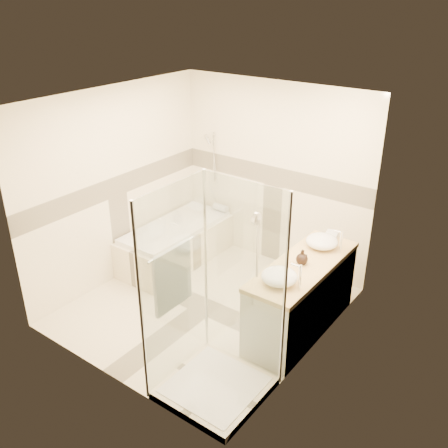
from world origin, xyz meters
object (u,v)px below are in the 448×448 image
Objects in this scene: vanity at (301,297)px; amenity_bottle_a at (303,257)px; bathtub at (176,241)px; shower_enclosure at (210,340)px; vessel_sink_near at (322,241)px; vessel_sink_far at (279,276)px; amenity_bottle_b at (302,257)px.

vanity is 0.50m from amenity_bottle_a.
bathtub is 0.83× the size of shower_enclosure.
bathtub is 4.67× the size of vessel_sink_near.
amenity_bottle_a is (0.00, 0.49, -0.00)m from vessel_sink_far.
amenity_bottle_b is (0.00, -0.02, 0.01)m from amenity_bottle_a.
vessel_sink_near is at bearing 90.00° from amenity_bottle_a.
vessel_sink_far is (0.00, -0.94, 0.00)m from vessel_sink_near.
amenity_bottle_a reaches higher than bathtub.
bathtub is 1.05× the size of vanity.
vessel_sink_near is (2.13, 0.11, 0.62)m from bathtub.
shower_enclosure is 13.96× the size of amenity_bottle_a.
amenity_bottle_b is (0.00, 0.47, 0.01)m from vessel_sink_far.
bathtub is 10.23× the size of amenity_bottle_b.
shower_enclosure is at bearing -102.25° from amenity_bottle_b.
shower_enclosure is at bearing -98.97° from vessel_sink_near.
vessel_sink_far is (-0.02, -0.49, 0.50)m from vanity.
vanity is 0.79× the size of shower_enclosure.
vessel_sink_far is at bearing 70.83° from shower_enclosure.
shower_enclosure reaches higher than vessel_sink_near.
vessel_sink_near is 0.94m from vessel_sink_far.
shower_enclosure is 1.80m from vessel_sink_near.
vessel_sink_near is 2.49× the size of amenity_bottle_a.
amenity_bottle_b is (-0.02, -0.01, 0.51)m from vanity.
amenity_bottle_a is (0.00, -0.45, 0.00)m from vessel_sink_near.
shower_enclosure is 5.60× the size of vessel_sink_near.
vessel_sink_far is at bearing -90.00° from vessel_sink_near.
bathtub is at bearing -177.12° from vessel_sink_near.
shower_enclosure is (1.86, -1.62, 0.20)m from bathtub.
vanity reaches higher than bathtub.
amenity_bottle_b reaches higher than amenity_bottle_a.
bathtub is 2.22m from vessel_sink_near.
amenity_bottle_a is at bearing 90.00° from vessel_sink_far.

